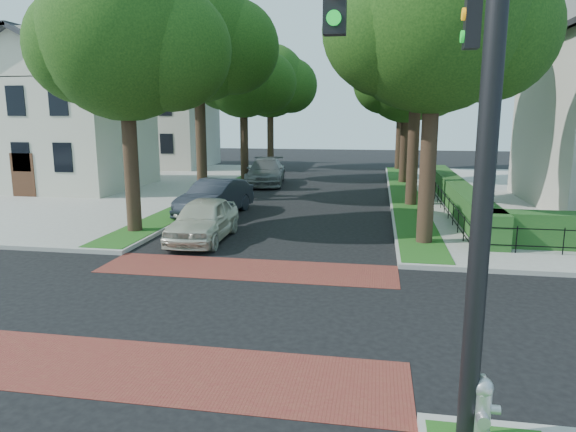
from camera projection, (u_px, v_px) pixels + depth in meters
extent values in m
plane|color=black|center=(214.00, 308.00, 12.42)|extent=(120.00, 120.00, 0.00)
cube|color=gray|center=(21.00, 184.00, 34.06)|extent=(30.00, 30.00, 0.15)
cube|color=maroon|center=(247.00, 269.00, 15.51)|extent=(9.00, 2.20, 0.01)
cube|color=maroon|center=(160.00, 371.00, 9.33)|extent=(9.00, 2.20, 0.01)
cube|color=#1F4F16|center=(405.00, 192.00, 29.94)|extent=(1.60, 29.80, 0.02)
cube|color=#1F4F16|center=(226.00, 188.00, 31.76)|extent=(1.60, 29.80, 0.02)
cylinder|color=black|center=(429.00, 138.00, 17.52)|extent=(0.56, 0.56, 7.35)
sphere|color=black|center=(436.00, 18.00, 16.78)|extent=(6.20, 6.20, 6.20)
sphere|color=black|center=(487.00, 31.00, 16.86)|extent=(4.65, 4.65, 4.65)
sphere|color=black|center=(387.00, 28.00, 16.90)|extent=(4.34, 4.34, 4.34)
sphere|color=black|center=(435.00, 11.00, 18.16)|extent=(4.03, 4.03, 4.03)
cylinder|color=black|center=(414.00, 127.00, 25.22)|extent=(0.56, 0.56, 7.70)
sphere|color=black|center=(418.00, 41.00, 24.44)|extent=(6.60, 6.60, 6.60)
sphere|color=black|center=(456.00, 50.00, 24.50)|extent=(4.95, 4.95, 4.95)
sphere|color=black|center=(383.00, 48.00, 24.58)|extent=(4.62, 4.62, 4.62)
sphere|color=black|center=(418.00, 35.00, 25.92)|extent=(4.29, 4.29, 4.29)
cylinder|color=black|center=(405.00, 132.00, 34.03)|extent=(0.56, 0.56, 6.65)
sphere|color=black|center=(407.00, 78.00, 33.35)|extent=(5.80, 5.80, 5.80)
sphere|color=black|center=(432.00, 84.00, 33.45)|extent=(4.35, 4.35, 4.35)
sphere|color=black|center=(384.00, 83.00, 33.46)|extent=(4.06, 4.06, 4.06)
sphere|color=black|center=(408.00, 72.00, 34.64)|extent=(3.77, 3.77, 3.77)
cylinder|color=black|center=(400.00, 127.00, 42.69)|extent=(0.56, 0.56, 7.00)
sphere|color=black|center=(401.00, 81.00, 41.98)|extent=(6.00, 6.00, 6.00)
sphere|color=black|center=(422.00, 86.00, 42.07)|extent=(4.50, 4.50, 4.50)
sphere|color=black|center=(383.00, 85.00, 42.10)|extent=(4.20, 4.20, 4.20)
sphere|color=black|center=(402.00, 76.00, 43.32)|extent=(3.90, 3.90, 3.90)
cylinder|color=black|center=(130.00, 140.00, 19.41)|extent=(0.56, 0.56, 7.00)
sphere|color=black|center=(124.00, 38.00, 18.70)|extent=(6.00, 6.00, 6.00)
sphere|color=black|center=(170.00, 49.00, 18.79)|extent=(4.50, 4.50, 4.50)
sphere|color=black|center=(84.00, 47.00, 18.82)|extent=(4.20, 4.20, 4.20)
sphere|color=black|center=(144.00, 30.00, 20.04)|extent=(3.90, 3.90, 3.90)
cylinder|color=black|center=(200.00, 123.00, 27.05)|extent=(0.56, 0.56, 8.05)
sphere|color=black|center=(198.00, 39.00, 26.23)|extent=(6.40, 6.40, 6.40)
sphere|color=black|center=(233.00, 47.00, 26.30)|extent=(4.80, 4.80, 4.80)
sphere|color=black|center=(167.00, 45.00, 26.36)|extent=(4.48, 4.48, 4.48)
sphere|color=black|center=(209.00, 33.00, 27.66)|extent=(4.16, 4.16, 4.16)
cylinder|color=black|center=(244.00, 130.00, 35.86)|extent=(0.56, 0.56, 6.86)
sphere|color=black|center=(243.00, 76.00, 35.16)|extent=(5.60, 5.60, 5.60)
sphere|color=black|center=(266.00, 83.00, 35.27)|extent=(4.20, 4.20, 4.20)
sphere|color=black|center=(223.00, 81.00, 35.26)|extent=(3.92, 3.92, 3.92)
sphere|color=black|center=(249.00, 71.00, 36.40)|extent=(3.64, 3.64, 3.64)
cylinder|color=black|center=(270.00, 126.00, 44.53)|extent=(0.56, 0.56, 7.14)
sphere|color=black|center=(270.00, 81.00, 43.81)|extent=(6.20, 6.20, 6.20)
sphere|color=black|center=(290.00, 86.00, 43.89)|extent=(4.65, 4.65, 4.65)
sphere|color=black|center=(252.00, 84.00, 43.93)|extent=(4.34, 4.34, 4.34)
sphere|color=black|center=(275.00, 76.00, 45.19)|extent=(4.03, 4.03, 4.03)
cube|color=#19491D|center=(456.00, 194.00, 25.48)|extent=(1.00, 18.00, 1.20)
cube|color=beige|center=(63.00, 135.00, 31.78)|extent=(9.00, 8.00, 6.50)
cube|color=maroon|center=(82.00, 45.00, 28.80)|extent=(0.80, 0.80, 3.64)
cube|color=#BCB7A9|center=(157.00, 129.00, 45.32)|extent=(9.00, 8.00, 6.50)
cube|color=maroon|center=(177.00, 68.00, 42.34)|extent=(0.80, 0.80, 3.64)
cylinder|color=black|center=(487.00, 150.00, 6.32)|extent=(0.26, 0.26, 8.00)
cylinder|color=#0CB226|center=(334.00, 18.00, 6.21)|extent=(0.18, 0.05, 0.18)
cube|color=black|center=(473.00, 14.00, 7.59)|extent=(0.22, 0.28, 1.00)
cylinder|color=orange|center=(464.00, 14.00, 7.62)|extent=(0.05, 0.18, 0.18)
cylinder|color=#0CB226|center=(462.00, 37.00, 7.68)|extent=(0.05, 0.18, 0.18)
imported|color=beige|center=(203.00, 220.00, 18.98)|extent=(2.00, 4.68, 1.58)
imported|color=black|center=(215.00, 198.00, 23.80)|extent=(2.57, 5.26, 1.66)
imported|color=slate|center=(266.00, 172.00, 34.42)|extent=(3.15, 6.17, 1.72)
cylinder|color=#B2B2B4|center=(480.00, 412.00, 6.97)|extent=(0.34, 0.34, 0.69)
sphere|color=#B2B2B4|center=(482.00, 387.00, 6.90)|extent=(0.30, 0.30, 0.30)
cylinder|color=#B2B2B4|center=(483.00, 378.00, 6.87)|extent=(0.10, 0.10, 0.09)
cylinder|color=#B2B2B4|center=(495.00, 410.00, 6.93)|extent=(0.16, 0.16, 0.13)
cylinder|color=#B2B2B4|center=(466.00, 407.00, 6.99)|extent=(0.16, 0.16, 0.13)
cylinder|color=#B2B2B4|center=(483.00, 420.00, 6.78)|extent=(0.21, 0.20, 0.17)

